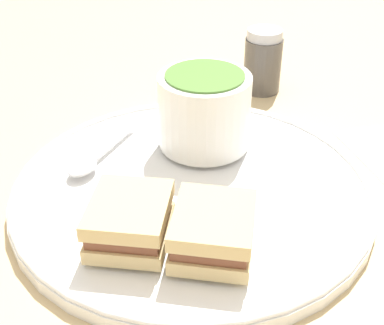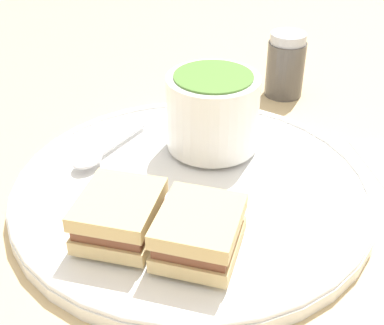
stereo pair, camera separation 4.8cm
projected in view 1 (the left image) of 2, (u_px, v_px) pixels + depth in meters
name	position (u px, v px, depth m)	size (l,w,h in m)	color
ground_plane	(192.00, 197.00, 0.50)	(2.40, 2.40, 0.00)	#D1B27F
plate	(192.00, 189.00, 0.50)	(0.33, 0.33, 0.02)	white
soup_bowl	(204.00, 110.00, 0.53)	(0.09, 0.09, 0.08)	white
spoon	(87.00, 163.00, 0.51)	(0.07, 0.10, 0.01)	silver
sandwich_half_near	(130.00, 220.00, 0.42)	(0.09, 0.09, 0.04)	#DBBC7F
sandwich_half_far	(213.00, 231.00, 0.41)	(0.09, 0.09, 0.04)	#DBBC7F
salt_shaker	(263.00, 61.00, 0.67)	(0.05, 0.05, 0.08)	#4C4742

